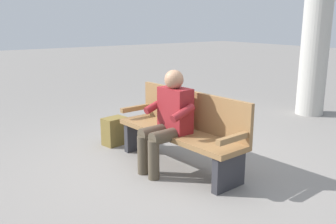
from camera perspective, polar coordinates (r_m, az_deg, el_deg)
The scene contains 5 objects.
ground_plane at distance 4.53m, azimuth 1.53°, elevation -8.35°, with size 40.00×40.00×0.00m, color gray.
bench_near at distance 4.42m, azimuth 2.26°, elevation -2.61°, with size 1.83×0.61×0.90m.
person_seated at distance 4.23m, azimuth -0.02°, elevation -1.00°, with size 0.59×0.59×1.18m.
backpack at distance 5.29m, azimuth -8.29°, elevation -2.95°, with size 0.30×0.35×0.39m.
support_pillar at distance 7.28m, azimuth 22.00°, elevation 12.24°, with size 0.50×0.50×3.25m, color #B2AFA8.
Camera 1 is at (-3.33, 2.54, 1.72)m, focal length 39.50 mm.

